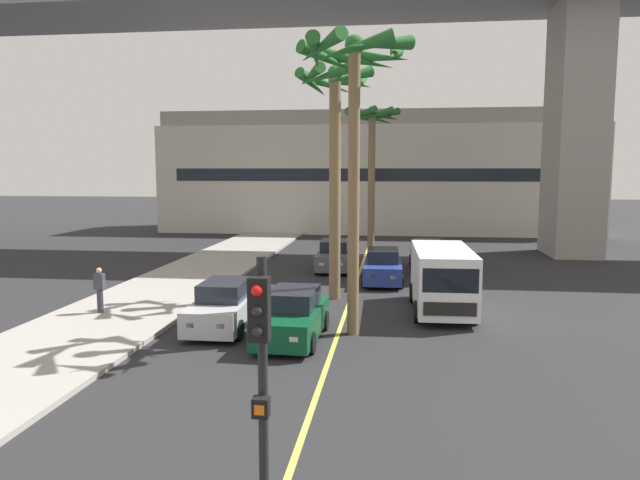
{
  "coord_description": "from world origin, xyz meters",
  "views": [
    {
      "loc": [
        1.74,
        0.38,
        5.21
      ],
      "look_at": [
        0.0,
        14.0,
        3.57
      ],
      "focal_mm": 32.95,
      "sensor_mm": 36.0,
      "label": 1
    }
  ],
  "objects_px": {
    "palm_tree_near_median": "(334,123)",
    "car_queue_fifth": "(335,256)",
    "traffic_light_median_near": "(262,380)",
    "palm_tree_far_median": "(354,87)",
    "car_queue_front": "(428,257)",
    "palm_tree_mid_median": "(372,135)",
    "car_queue_second": "(383,267)",
    "car_queue_third": "(224,307)",
    "car_queue_fourth": "(292,317)",
    "pedestrian_near_crosswalk": "(100,289)",
    "delivery_van": "(442,278)"
  },
  "relations": [
    {
      "from": "car_queue_third",
      "to": "car_queue_fifth",
      "type": "xyz_separation_m",
      "value": [
        2.47,
        11.78,
        0.0
      ]
    },
    {
      "from": "car_queue_second",
      "to": "palm_tree_mid_median",
      "type": "relative_size",
      "value": 0.46
    },
    {
      "from": "car_queue_fourth",
      "to": "car_queue_fifth",
      "type": "bearing_deg",
      "value": 89.98
    },
    {
      "from": "delivery_van",
      "to": "palm_tree_far_median",
      "type": "relative_size",
      "value": 0.57
    },
    {
      "from": "car_queue_front",
      "to": "delivery_van",
      "type": "height_order",
      "value": "delivery_van"
    },
    {
      "from": "car_queue_third",
      "to": "palm_tree_mid_median",
      "type": "height_order",
      "value": "palm_tree_mid_median"
    },
    {
      "from": "car_queue_fourth",
      "to": "car_queue_fifth",
      "type": "height_order",
      "value": "same"
    },
    {
      "from": "delivery_van",
      "to": "traffic_light_median_near",
      "type": "bearing_deg",
      "value": -102.48
    },
    {
      "from": "car_queue_front",
      "to": "car_queue_fourth",
      "type": "height_order",
      "value": "same"
    },
    {
      "from": "car_queue_front",
      "to": "traffic_light_median_near",
      "type": "xyz_separation_m",
      "value": [
        -3.28,
        -24.01,
        1.99
      ]
    },
    {
      "from": "car_queue_second",
      "to": "palm_tree_far_median",
      "type": "height_order",
      "value": "palm_tree_far_median"
    },
    {
      "from": "car_queue_front",
      "to": "car_queue_third",
      "type": "distance_m",
      "value": 14.22
    },
    {
      "from": "car_queue_third",
      "to": "car_queue_fifth",
      "type": "bearing_deg",
      "value": 78.16
    },
    {
      "from": "car_queue_third",
      "to": "traffic_light_median_near",
      "type": "relative_size",
      "value": 0.98
    },
    {
      "from": "car_queue_third",
      "to": "traffic_light_median_near",
      "type": "xyz_separation_m",
      "value": [
        3.99,
        -11.79,
        1.99
      ]
    },
    {
      "from": "car_queue_second",
      "to": "pedestrian_near_crosswalk",
      "type": "distance_m",
      "value": 12.51
    },
    {
      "from": "car_queue_second",
      "to": "car_queue_fifth",
      "type": "bearing_deg",
      "value": 129.14
    },
    {
      "from": "car_queue_fourth",
      "to": "pedestrian_near_crosswalk",
      "type": "bearing_deg",
      "value": 165.01
    },
    {
      "from": "traffic_light_median_near",
      "to": "pedestrian_near_crosswalk",
      "type": "bearing_deg",
      "value": 124.73
    },
    {
      "from": "car_queue_front",
      "to": "palm_tree_mid_median",
      "type": "distance_m",
      "value": 9.16
    },
    {
      "from": "car_queue_front",
      "to": "palm_tree_far_median",
      "type": "xyz_separation_m",
      "value": [
        -3.04,
        -12.34,
        7.0
      ]
    },
    {
      "from": "car_queue_fifth",
      "to": "pedestrian_near_crosswalk",
      "type": "bearing_deg",
      "value": -123.94
    },
    {
      "from": "car_queue_fourth",
      "to": "palm_tree_far_median",
      "type": "bearing_deg",
      "value": 26.72
    },
    {
      "from": "delivery_van",
      "to": "palm_tree_mid_median",
      "type": "relative_size",
      "value": 0.59
    },
    {
      "from": "car_queue_third",
      "to": "car_queue_fourth",
      "type": "bearing_deg",
      "value": -22.44
    },
    {
      "from": "palm_tree_mid_median",
      "to": "car_queue_fifth",
      "type": "bearing_deg",
      "value": -105.17
    },
    {
      "from": "palm_tree_mid_median",
      "to": "pedestrian_near_crosswalk",
      "type": "distance_m",
      "value": 20.05
    },
    {
      "from": "traffic_light_median_near",
      "to": "pedestrian_near_crosswalk",
      "type": "xyz_separation_m",
      "value": [
        -8.82,
        12.73,
        -1.72
      ]
    },
    {
      "from": "car_queue_front",
      "to": "car_queue_fifth",
      "type": "relative_size",
      "value": 1.0
    },
    {
      "from": "traffic_light_median_near",
      "to": "palm_tree_far_median",
      "type": "xyz_separation_m",
      "value": [
        0.25,
        11.67,
        5.01
      ]
    },
    {
      "from": "car_queue_third",
      "to": "traffic_light_median_near",
      "type": "height_order",
      "value": "traffic_light_median_near"
    },
    {
      "from": "car_queue_third",
      "to": "delivery_van",
      "type": "xyz_separation_m",
      "value": [
        7.3,
        3.15,
        0.57
      ]
    },
    {
      "from": "car_queue_front",
      "to": "car_queue_fifth",
      "type": "distance_m",
      "value": 4.82
    },
    {
      "from": "car_queue_third",
      "to": "palm_tree_far_median",
      "type": "distance_m",
      "value": 8.19
    },
    {
      "from": "traffic_light_median_near",
      "to": "car_queue_second",
      "type": "bearing_deg",
      "value": 87.08
    },
    {
      "from": "car_queue_fifth",
      "to": "palm_tree_near_median",
      "type": "relative_size",
      "value": 0.44
    },
    {
      "from": "palm_tree_near_median",
      "to": "pedestrian_near_crosswalk",
      "type": "xyz_separation_m",
      "value": [
        -7.96,
        -4.02,
        -6.06
      ]
    },
    {
      "from": "car_queue_fourth",
      "to": "car_queue_fifth",
      "type": "distance_m",
      "value": 12.8
    },
    {
      "from": "car_queue_third",
      "to": "delivery_van",
      "type": "distance_m",
      "value": 7.97
    },
    {
      "from": "palm_tree_far_median",
      "to": "palm_tree_near_median",
      "type": "bearing_deg",
      "value": 102.28
    },
    {
      "from": "car_queue_third",
      "to": "delivery_van",
      "type": "bearing_deg",
      "value": 23.34
    },
    {
      "from": "car_queue_third",
      "to": "traffic_light_median_near",
      "type": "bearing_deg",
      "value": -71.29
    },
    {
      "from": "car_queue_fourth",
      "to": "palm_tree_far_median",
      "type": "height_order",
      "value": "palm_tree_far_median"
    },
    {
      "from": "palm_tree_near_median",
      "to": "car_queue_fifth",
      "type": "bearing_deg",
      "value": 95.55
    },
    {
      "from": "car_queue_fifth",
      "to": "traffic_light_median_near",
      "type": "height_order",
      "value": "traffic_light_median_near"
    },
    {
      "from": "car_queue_front",
      "to": "car_queue_fourth",
      "type": "bearing_deg",
      "value": -109.97
    },
    {
      "from": "car_queue_second",
      "to": "pedestrian_near_crosswalk",
      "type": "xyz_separation_m",
      "value": [
        -9.86,
        -7.69,
        0.28
      ]
    },
    {
      "from": "car_queue_second",
      "to": "delivery_van",
      "type": "distance_m",
      "value": 5.96
    },
    {
      "from": "palm_tree_near_median",
      "to": "delivery_van",
      "type": "bearing_deg",
      "value": -23.48
    },
    {
      "from": "delivery_van",
      "to": "traffic_light_median_near",
      "type": "distance_m",
      "value": 15.37
    }
  ]
}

